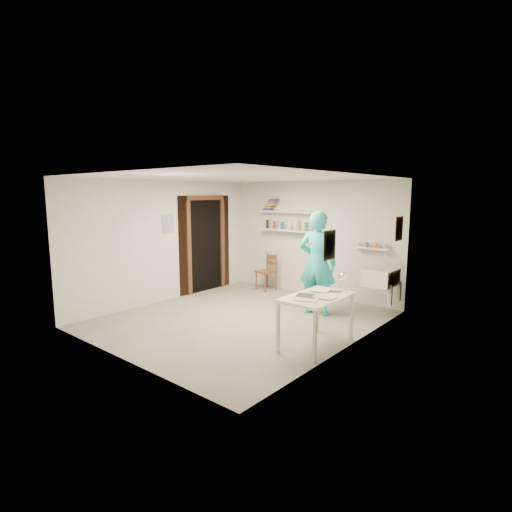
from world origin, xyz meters
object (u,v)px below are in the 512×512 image
Objects in this scene: work_table at (316,321)px; desk_lamp at (344,277)px; wooden_chair at (266,272)px; wall_clock at (326,245)px; man at (317,263)px; belfast_sink at (381,277)px.

desk_lamp is at bearing 67.58° from work_table.
wooden_chair reaches higher than work_table.
wall_clock is 0.40× the size of wooden_chair.
man is 2.06m from wooden_chair.
wall_clock reaches higher than belfast_sink.
belfast_sink is at bearing 12.67° from wall_clock.
belfast_sink is 4.38× the size of desk_lamp.
wall_clock is 2.42× the size of desk_lamp.
desk_lamp is (2.80, -1.73, 0.54)m from wooden_chair.
desk_lamp is at bearing -87.30° from belfast_sink.
wooden_chair is 3.40m from work_table.
belfast_sink is 1.81× the size of wall_clock.
wooden_chair is 6.03× the size of desk_lamp.
man is at bearing 121.09° from work_table.
belfast_sink is 2.75m from wooden_chair.
wall_clock is (0.04, 0.22, 0.31)m from man.
man reaches higher than wooden_chair.
wooden_chair is (-1.86, 0.62, -0.82)m from wall_clock.
desk_lamp is (0.94, -1.11, -0.28)m from wall_clock.
wooden_chair is at bearing 175.24° from belfast_sink.
man reaches higher than desk_lamp.
wall_clock reaches higher than work_table.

